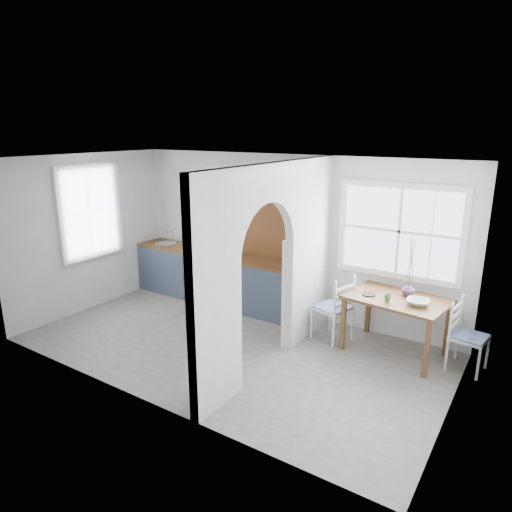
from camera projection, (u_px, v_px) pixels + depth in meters
The scene contains 26 objects.
floor at pixel (230, 347), 6.46m from camera, with size 5.80×3.20×0.01m, color gray.
ceiling at pixel (227, 160), 5.76m from camera, with size 5.80×3.20×0.01m, color silver.
walls at pixel (229, 259), 6.11m from camera, with size 5.81×3.21×2.60m.
partition at pixel (276, 254), 5.75m from camera, with size 0.12×3.20×2.60m.
kitchen_window at pixel (89, 212), 7.52m from camera, with size 0.10×1.16×1.50m, color white, non-canonical shape.
nook_window at pixel (399, 231), 6.34m from camera, with size 1.76×0.10×1.30m, color white, non-canonical shape.
counter at pixel (223, 278), 8.00m from camera, with size 3.50×0.60×0.90m.
sink at pixel (166, 244), 8.55m from camera, with size 0.40×0.40×0.02m, color silver.
backsplash at pixel (276, 232), 7.48m from camera, with size 1.65×0.03×0.90m, color brown.
shelf at pixel (274, 192), 7.23m from camera, with size 1.75×0.20×0.21m.
pendant_lamp at pixel (282, 205), 6.80m from camera, with size 0.26×0.26×0.16m, color beige.
utensil_rail at pixel (301, 240), 6.48m from camera, with size 0.02×0.02×0.50m, color silver.
dining_table at pixel (395, 325), 6.20m from camera, with size 1.28×0.86×0.80m, color brown, non-canonical shape.
chair_left at pixel (332, 307), 6.59m from camera, with size 0.45×0.45×0.99m, color silver, non-canonical shape.
chair_right at pixel (469, 336), 5.74m from camera, with size 0.42×0.42×0.92m, color silver, non-canonical shape.
kettle at pixel (300, 262), 6.88m from camera, with size 0.22×0.18×0.26m, color white, non-canonical shape.
mug_a at pixel (188, 245), 8.23m from camera, with size 0.11×0.11×0.10m, color white.
mug_b at pixel (202, 248), 8.05m from camera, with size 0.12×0.12×0.10m, color white.
knife_block at pixel (212, 243), 8.04m from camera, with size 0.11×0.16×0.25m, color black.
jar at pixel (231, 251), 7.75m from camera, with size 0.10×0.10×0.16m, color #937D5A.
towel_magenta at pixel (300, 314), 6.88m from camera, with size 0.02×0.03×0.57m, color #B22F7D.
towel_orange at pixel (299, 317), 6.86m from camera, with size 0.02×0.03×0.53m, color #C85727.
bowl at pixel (418, 302), 5.84m from camera, with size 0.28×0.28×0.07m, color silver.
table_cup at pixel (387, 298), 5.96m from camera, with size 0.10×0.10×0.09m, color #43734B.
plate at pixel (369, 294), 6.19m from camera, with size 0.18×0.18×0.02m, color black.
vase at pixel (408, 289), 6.14m from camera, with size 0.18×0.18×0.18m, color #4D3557.
Camera 1 is at (3.51, -4.73, 2.99)m, focal length 32.00 mm.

